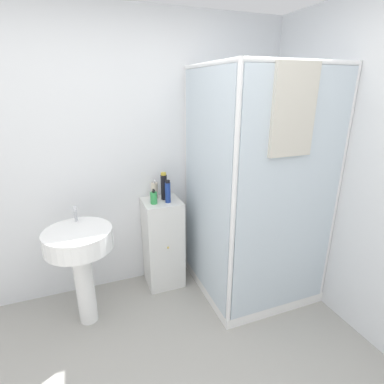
{
  "coord_description": "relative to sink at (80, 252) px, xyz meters",
  "views": [
    {
      "loc": [
        -0.26,
        -1.0,
        1.88
      ],
      "look_at": [
        0.54,
        1.09,
        1.08
      ],
      "focal_mm": 28.0,
      "sensor_mm": 36.0,
      "label": 1
    }
  ],
  "objects": [
    {
      "name": "wall_back",
      "position": [
        0.35,
        0.48,
        0.6
      ],
      "size": [
        6.4,
        0.06,
        2.5
      ],
      "primitive_type": "cube",
      "color": "silver",
      "rests_on": "ground_plane"
    },
    {
      "name": "shower_enclosure",
      "position": [
        1.46,
        -0.12,
        -0.12
      ],
      "size": [
        0.98,
        1.01,
        2.05
      ],
      "color": "white",
      "rests_on": "ground_plane"
    },
    {
      "name": "vanity_cabinet",
      "position": [
        0.74,
        0.28,
        -0.21
      ],
      "size": [
        0.34,
        0.35,
        0.88
      ],
      "color": "silver",
      "rests_on": "ground_plane"
    },
    {
      "name": "sink",
      "position": [
        0.0,
        0.0,
        0.0
      ],
      "size": [
        0.52,
        0.52,
        0.97
      ],
      "color": "white",
      "rests_on": "ground_plane"
    },
    {
      "name": "soap_dispenser",
      "position": [
        0.66,
        0.24,
        0.28
      ],
      "size": [
        0.06,
        0.06,
        0.14
      ],
      "color": "green",
      "rests_on": "vanity_cabinet"
    },
    {
      "name": "shampoo_bottle_tall_black",
      "position": [
        0.78,
        0.32,
        0.35
      ],
      "size": [
        0.06,
        0.06,
        0.26
      ],
      "color": "black",
      "rests_on": "vanity_cabinet"
    },
    {
      "name": "shampoo_bottle_blue",
      "position": [
        0.79,
        0.23,
        0.33
      ],
      "size": [
        0.05,
        0.05,
        0.21
      ],
      "color": "navy",
      "rests_on": "vanity_cabinet"
    },
    {
      "name": "lotion_bottle_white",
      "position": [
        0.7,
        0.38,
        0.3
      ],
      "size": [
        0.06,
        0.06,
        0.18
      ],
      "color": "beige",
      "rests_on": "vanity_cabinet"
    }
  ]
}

